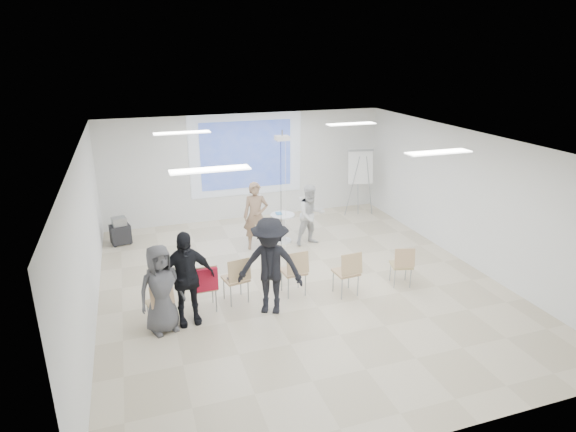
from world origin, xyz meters
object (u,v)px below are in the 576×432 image
object	(u,v)px
player_right	(311,212)
chair_right_inner	(348,270)
laptop	(235,277)
audience_left	(185,272)
chair_right_far	(402,263)
audience_mid	(270,260)
pedestal_table	(282,226)
audience_outer	(160,284)
flipchart_easel	(360,167)
chair_far_left	(160,301)
chair_left_mid	(205,284)
chair_center	(295,269)
av_cart	(120,232)
chair_left_inner	(237,276)
player_left	(256,212)

from	to	relation	value
player_right	chair_right_inner	bearing A→B (deg)	-102.77
laptop	audience_left	xyz separation A→B (m)	(-0.99, -0.51, 0.49)
chair_right_far	audience_mid	world-z (taller)	audience_mid
player_right	chair_right_far	xyz separation A→B (m)	(0.96, -2.72, -0.33)
pedestal_table	audience_outer	size ratio (longest dim) A/B	0.42
audience_outer	laptop	bearing A→B (deg)	6.67
pedestal_table	flipchart_easel	bearing A→B (deg)	24.76
chair_far_left	laptop	xyz separation A→B (m)	(1.45, 0.53, -0.01)
chair_left_mid	chair_center	distance (m)	1.79
chair_far_left	av_cart	distance (m)	4.34
chair_right_far	chair_center	bearing A→B (deg)	-173.56
chair_right_far	chair_left_inner	bearing A→B (deg)	-171.76
chair_left_inner	audience_outer	bearing A→B (deg)	-170.14
audience_mid	av_cart	world-z (taller)	audience_mid
audience_left	audience_mid	distance (m)	1.52
chair_center	chair_far_left	bearing A→B (deg)	-175.63
pedestal_table	av_cart	size ratio (longest dim) A/B	1.08
flipchart_easel	player_right	bearing A→B (deg)	-130.98
audience_outer	audience_left	bearing A→B (deg)	-1.16
player_right	chair_right_inner	size ratio (longest dim) A/B	1.78
player_left	av_cart	bearing A→B (deg)	172.43
chair_far_left	audience_left	size ratio (longest dim) A/B	0.44
pedestal_table	chair_right_far	xyz separation A→B (m)	(1.59, -3.09, 0.10)
audience_mid	audience_outer	bearing A→B (deg)	-153.40
player_right	audience_outer	distance (m)	4.79
chair_right_far	laptop	size ratio (longest dim) A/B	2.53
laptop	audience_left	bearing A→B (deg)	16.72
chair_center	audience_left	bearing A→B (deg)	-174.52
chair_left_mid	audience_left	world-z (taller)	audience_left
laptop	flipchart_easel	xyz separation A→B (m)	(4.58, 3.87, 0.93)
chair_left_mid	chair_left_inner	world-z (taller)	chair_left_mid
audience_mid	chair_far_left	bearing A→B (deg)	-156.46
av_cart	chair_left_mid	bearing A→B (deg)	-82.49
flipchart_easel	av_cart	xyz separation A→B (m)	(-6.69, -0.12, -1.12)
player_right	audience_mid	bearing A→B (deg)	-130.85
av_cart	chair_far_left	bearing A→B (deg)	-94.20
chair_right_far	flipchart_easel	bearing A→B (deg)	89.80
chair_far_left	audience_left	distance (m)	0.66
chair_center	audience_mid	world-z (taller)	audience_mid
chair_right_inner	audience_outer	bearing A→B (deg)	177.25
chair_left_inner	chair_right_inner	bearing A→B (deg)	-21.54
chair_far_left	chair_center	size ratio (longest dim) A/B	0.91
audience_outer	chair_far_left	bearing A→B (deg)	85.61
pedestal_table	flipchart_easel	xyz separation A→B (m)	(2.78, 1.28, 1.02)
chair_right_inner	audience_mid	world-z (taller)	audience_mid
audience_outer	flipchart_easel	xyz separation A→B (m)	(6.00, 4.51, 0.55)
chair_far_left	audience_mid	xyz separation A→B (m)	(1.98, -0.09, 0.53)
audience_mid	chair_left_mid	bearing A→B (deg)	-172.80
player_left	chair_right_inner	xyz separation A→B (m)	(1.09, -2.92, -0.38)
audience_mid	chair_left_inner	bearing A→B (deg)	161.20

